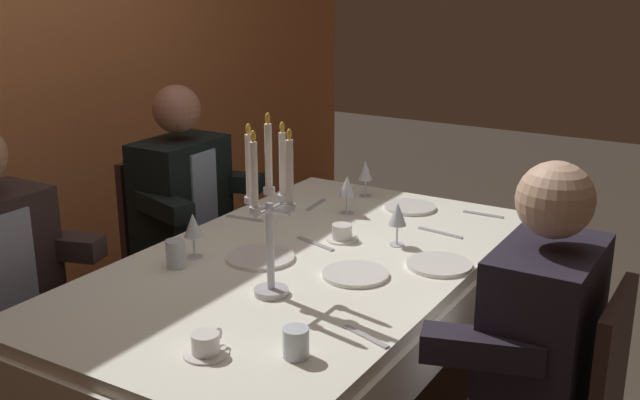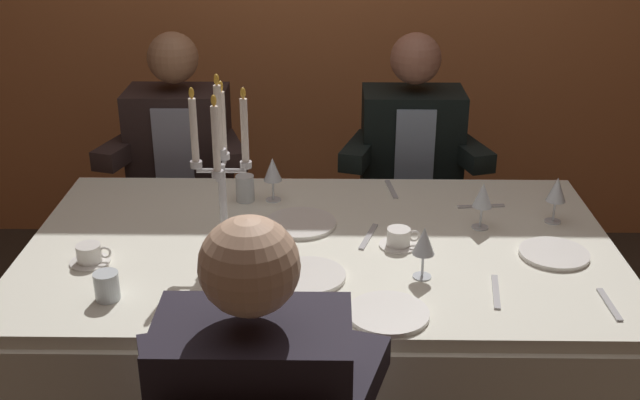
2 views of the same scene
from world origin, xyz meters
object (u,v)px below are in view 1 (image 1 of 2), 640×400
Objects in this scene: dining_table at (303,291)px; dinner_plate_3 at (355,274)px; candelabra at (270,211)px; wine_glass_0 at (398,216)px; coffee_cup_0 at (342,233)px; wine_glass_1 at (365,172)px; dinner_plate_1 at (410,207)px; wine_glass_2 at (193,227)px; water_tumbler_0 at (176,254)px; wine_glass_3 at (347,187)px; dinner_plate_2 at (260,257)px; water_tumbler_1 at (296,343)px; seated_diner_1 at (544,336)px; seated_diner_2 at (180,197)px; dinner_plate_0 at (439,265)px; coffee_cup_1 at (206,345)px.

dinner_plate_3 is at bearing -98.30° from dining_table.
wine_glass_0 is at bearing -13.65° from candelabra.
candelabra is 0.64m from wine_glass_0.
candelabra reaches higher than dinner_plate_3.
coffee_cup_0 is (0.28, 0.21, 0.02)m from dinner_plate_3.
wine_glass_1 is at bearing 19.20° from coffee_cup_0.
wine_glass_1 is 0.58m from coffee_cup_0.
dinner_plate_1 is (0.73, -0.08, 0.13)m from dining_table.
dinner_plate_3 is 1.36× the size of wine_glass_1.
wine_glass_2 is 0.12m from water_tumbler_0.
wine_glass_1 is at bearing 11.05° from wine_glass_3.
dinner_plate_2 is 1.49× the size of wine_glass_1.
dining_table is 0.60m from wine_glass_3.
coffee_cup_0 is (0.55, 0.05, -0.25)m from candelabra.
seated_diner_1 is at bearing -48.66° from water_tumbler_1.
coffee_cup_0 reaches higher than dinner_plate_2.
dinner_plate_2 is at bearing 42.85° from water_tumbler_1.
wine_glass_0 reaches higher than dinner_plate_2.
seated_diner_2 reaches higher than wine_glass_1.
dinner_plate_0 is 1.01× the size of dinner_plate_3.
water_tumbler_1 is 0.63× the size of coffee_cup_1.
dinner_plate_0 is 0.87m from wine_glass_2.
candelabra is at bearing -138.20° from dinner_plate_2.
wine_glass_3 is 1.97× the size of water_tumbler_1.
wine_glass_3 is (0.23, 0.34, 0.00)m from wine_glass_0.
dining_table is at bearing 144.38° from wine_glass_0.
water_tumbler_0 reaches higher than water_tumbler_1.
wine_glass_2 is 0.78m from seated_diner_2.
seated_diner_2 is (0.45, 0.75, -0.01)m from dinner_plate_2.
dinner_plate_1 is 1.45m from coffee_cup_1.
water_tumbler_1 is at bearing -159.22° from wine_glass_1.
dinner_plate_0 is at bearing -17.93° from coffee_cup_1.
dinner_plate_3 is at bearing -7.14° from coffee_cup_1.
coffee_cup_1 reaches higher than dinner_plate_3.
wine_glass_1 is 1.24× the size of coffee_cup_1.
water_tumbler_0 is 0.85m from seated_diner_2.
dinner_plate_3 is at bearing 81.40° from seated_diner_1.
wine_glass_2 is (-0.37, 0.78, 0.11)m from dinner_plate_0.
water_tumbler_1 is (-0.53, -0.49, 0.03)m from dinner_plate_2.
wine_glass_2 reaches higher than dining_table.
dinner_plate_0 is 1.38× the size of wine_glass_2.
candelabra reaches higher than dinner_plate_2.
coffee_cup_0 and coffee_cup_1 have the same top height.
wine_glass_0 is at bearing -43.09° from dinner_plate_2.
coffee_cup_0 is (-0.54, -0.19, -0.09)m from wine_glass_1.
coffee_cup_0 is at bearing -3.93° from dining_table.
dining_table is at bearing 176.07° from coffee_cup_0.
water_tumbler_0 reaches higher than dining_table.
wine_glass_0 is (0.31, -0.22, 0.23)m from dining_table.
water_tumbler_0 is 1.17× the size of water_tumbler_1.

